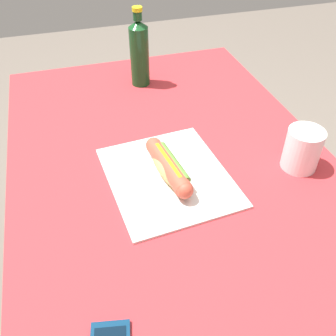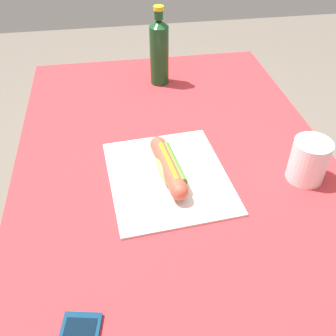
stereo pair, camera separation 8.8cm
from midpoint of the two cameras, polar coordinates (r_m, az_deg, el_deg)
name	(u,v)px [view 1 (the left image)]	position (r m, az deg, el deg)	size (l,w,h in m)	color
ground_plane	(173,316)	(1.52, -1.06, -21.44)	(6.00, 6.00, 0.00)	#6B6056
dining_table	(175,203)	(1.02, -1.47, -5.37)	(1.26, 0.80, 0.74)	brown
paper_wrapper	(168,177)	(0.90, -2.80, -1.42)	(0.32, 0.27, 0.01)	silver
hot_dog	(168,167)	(0.88, -2.81, 0.08)	(0.21, 0.07, 0.05)	tan
soda_bottle	(139,52)	(1.25, -6.46, 16.93)	(0.06, 0.06, 0.25)	#14471E
drinking_cup	(302,149)	(0.94, 17.12, 2.61)	(0.09, 0.09, 0.10)	white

